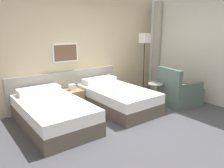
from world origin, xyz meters
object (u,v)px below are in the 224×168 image
(bed_near_door, at_px, (53,113))
(armchair, at_px, (179,93))
(floor_lamp, at_px, (145,44))
(side_table, at_px, (155,90))
(nightstand, at_px, (73,98))
(bed_near_window, at_px, (117,98))

(bed_near_door, relative_size, armchair, 1.99)
(floor_lamp, bearing_deg, side_table, -115.35)
(bed_near_door, height_order, side_table, bed_near_door)
(bed_near_door, distance_m, nightstand, 1.06)
(floor_lamp, bearing_deg, nightstand, 173.07)
(nightstand, xyz_separation_m, side_table, (1.75, -1.06, 0.15))
(bed_near_door, distance_m, floor_lamp, 3.18)
(bed_near_window, relative_size, floor_lamp, 1.13)
(nightstand, distance_m, side_table, 2.05)
(floor_lamp, height_order, armchair, floor_lamp)
(nightstand, distance_m, armchair, 2.63)
(bed_near_window, bearing_deg, nightstand, 138.32)
(bed_near_window, distance_m, floor_lamp, 1.84)
(nightstand, height_order, floor_lamp, floor_lamp)
(floor_lamp, distance_m, armchair, 1.63)
(floor_lamp, bearing_deg, bed_near_door, -171.29)
(bed_near_door, bearing_deg, floor_lamp, 8.71)
(bed_near_door, relative_size, floor_lamp, 1.13)
(nightstand, relative_size, floor_lamp, 0.33)
(nightstand, bearing_deg, bed_near_window, -41.68)
(bed_near_window, bearing_deg, side_table, -20.34)
(nightstand, bearing_deg, side_table, -31.23)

